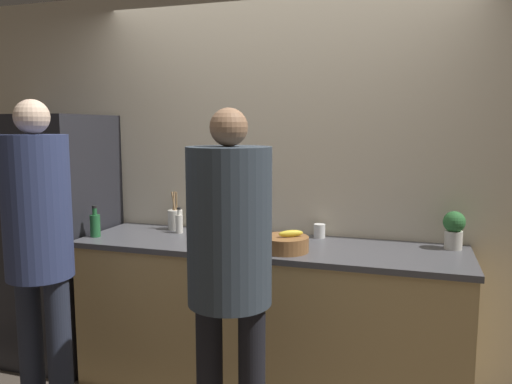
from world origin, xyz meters
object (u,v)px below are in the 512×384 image
object	(u,v)px
person_center	(230,254)
cup_white	(319,231)
refrigerator	(54,238)
utensil_crock	(175,219)
bottle_green	(95,224)
fruit_bowl	(285,244)
potted_plant	(454,228)
person_left	(39,238)
cup_blue	(207,229)
bottle_clear	(179,223)

from	to	relation	value
person_center	cup_white	distance (m)	1.06
refrigerator	cup_white	xyz separation A→B (m)	(1.88, 0.25, 0.12)
utensil_crock	bottle_green	world-z (taller)	utensil_crock
fruit_bowl	bottle_green	xyz separation A→B (m)	(-1.29, -0.00, 0.04)
potted_plant	utensil_crock	bearing A→B (deg)	179.75
fruit_bowl	bottle_green	world-z (taller)	bottle_green
person_left	fruit_bowl	xyz separation A→B (m)	(1.20, 0.62, -0.09)
person_left	person_center	size ratio (longest dim) A/B	1.03
cup_blue	person_center	bearing A→B (deg)	-60.37
utensil_crock	cup_white	size ratio (longest dim) A/B	2.99
utensil_crock	cup_blue	xyz separation A→B (m)	(0.29, -0.13, -0.03)
bottle_green	cup_blue	size ratio (longest dim) A/B	2.22
person_left	fruit_bowl	world-z (taller)	person_left
utensil_crock	cup_blue	distance (m)	0.32
refrigerator	utensil_crock	world-z (taller)	refrigerator
fruit_bowl	cup_blue	size ratio (longest dim) A/B	2.95
person_center	utensil_crock	world-z (taller)	person_center
fruit_bowl	potted_plant	bearing A→B (deg)	20.86
bottle_clear	potted_plant	bearing A→B (deg)	2.75
bottle_clear	person_center	bearing A→B (deg)	-51.67
bottle_green	potted_plant	world-z (taller)	potted_plant
refrigerator	person_left	xyz separation A→B (m)	(0.56, -0.78, 0.21)
bottle_green	potted_plant	distance (m)	2.25
potted_plant	refrigerator	bearing A→B (deg)	-175.87
utensil_crock	bottle_clear	distance (m)	0.12
potted_plant	fruit_bowl	bearing A→B (deg)	-159.14
person_left	bottle_green	bearing A→B (deg)	98.25
utensil_crock	bottle_clear	xyz separation A→B (m)	(0.08, -0.09, -0.01)
bottle_green	potted_plant	bearing A→B (deg)	9.15
bottle_green	cup_blue	bearing A→B (deg)	19.12
cup_white	potted_plant	xyz separation A→B (m)	(0.81, -0.06, 0.08)
utensil_crock	cup_white	xyz separation A→B (m)	(1.01, 0.05, -0.03)
bottle_green	bottle_clear	bearing A→B (deg)	30.03
potted_plant	cup_blue	bearing A→B (deg)	-175.57
cup_white	potted_plant	distance (m)	0.82
person_left	potted_plant	world-z (taller)	person_left
person_center	bottle_green	world-z (taller)	person_center
utensil_crock	person_center	bearing A→B (deg)	-51.55
person_left	person_center	xyz separation A→B (m)	(1.09, 0.00, -0.01)
bottle_clear	cup_white	size ratio (longest dim) A/B	1.95
utensil_crock	bottle_green	xyz separation A→B (m)	(-0.40, -0.37, 0.01)
bottle_green	person_center	bearing A→B (deg)	-27.57
refrigerator	potted_plant	xyz separation A→B (m)	(2.69, 0.19, 0.20)
person_left	cup_white	world-z (taller)	person_left
person_left	potted_plant	xyz separation A→B (m)	(2.13, 0.97, -0.01)
cup_white	bottle_green	bearing A→B (deg)	-163.54
bottle_green	bottle_clear	xyz separation A→B (m)	(0.47, 0.27, -0.01)
cup_blue	potted_plant	size ratio (longest dim) A/B	0.41
utensil_crock	cup_blue	size ratio (longest dim) A/B	2.88
bottle_green	cup_white	size ratio (longest dim) A/B	2.30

